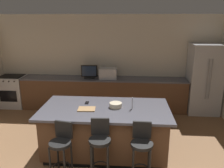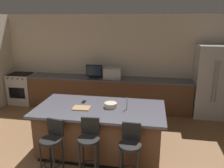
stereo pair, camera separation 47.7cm
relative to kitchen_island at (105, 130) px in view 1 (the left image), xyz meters
The scene contains 15 objects.
wall_back 2.77m from the kitchen_island, 94.92° to the left, with size 6.76×0.12×2.62m, color beige.
counter_back 2.27m from the kitchen_island, 97.14° to the left, with size 4.60×0.62×0.90m.
kitchen_island is the anchor object (origin of this frame).
refrigerator 3.32m from the kitchen_island, 42.21° to the left, with size 0.82×0.73×1.88m.
range_oven 3.71m from the kitchen_island, 142.57° to the left, with size 0.71×0.63×0.92m.
microwave 2.33m from the kitchen_island, 93.75° to the left, with size 0.48×0.36×0.29m, color #B7BABF.
tv_monitor 2.38m from the kitchen_island, 106.88° to the left, with size 0.45×0.16×0.37m.
sink_faucet_back 2.46m from the kitchen_island, 101.38° to the left, with size 0.02×0.02×0.24m, color #B2B2B7.
sink_faucet_island 0.75m from the kitchen_island, ahead, with size 0.02×0.02×0.22m, color #B2B2B7.
bar_stool_left 1.00m from the kitchen_island, 127.64° to the right, with size 0.34×0.36×0.95m.
bar_stool_center 0.78m from the kitchen_island, 90.15° to the right, with size 0.34×0.35×1.02m.
bar_stool_right 1.01m from the kitchen_island, 50.42° to the right, with size 0.34×0.34×0.99m.
fruit_bowl 0.53m from the kitchen_island, 15.42° to the left, with size 0.23×0.23×0.09m, color beige.
cell_phone 0.64m from the kitchen_island, 148.83° to the left, with size 0.07×0.15×0.01m, color black.
cutting_board 0.57m from the kitchen_island, 163.16° to the right, with size 0.31×0.23×0.02m, color #A87F51.
Camera 1 is at (0.65, -1.71, 2.50)m, focal length 36.65 mm.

